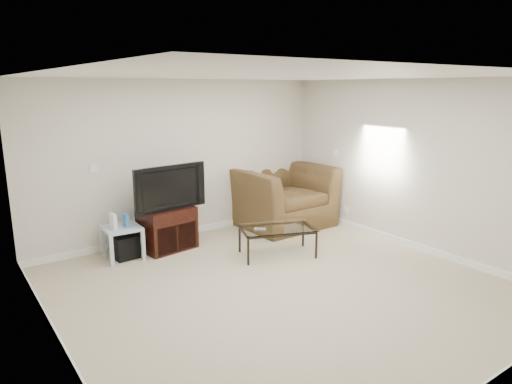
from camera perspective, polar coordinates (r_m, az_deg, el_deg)
floor at (r=5.67m, az=3.00°, el=-11.81°), size 5.00×5.00×0.00m
ceiling at (r=5.15m, az=3.34°, el=14.31°), size 5.00×5.00×0.00m
wall_back at (r=7.36m, az=-9.11°, el=4.00°), size 5.00×0.02×2.50m
wall_left at (r=4.24m, az=-24.37°, el=-3.66°), size 0.02×5.00×2.50m
wall_right at (r=7.08m, az=19.19°, el=3.10°), size 0.02×5.00×2.50m
plate_back at (r=6.85m, az=-19.60°, el=2.75°), size 0.12×0.02×0.12m
plate_right_switch at (r=8.09m, az=9.89°, el=4.78°), size 0.02×0.09×0.13m
plate_right_outlet at (r=8.08m, az=11.14°, el=-2.17°), size 0.02×0.08×0.12m
tv_stand at (r=6.95m, az=-11.03°, el=-4.50°), size 0.82×0.62×0.63m
dvd_player at (r=6.86m, az=-10.92°, el=-2.90°), size 0.45×0.34×0.06m
television at (r=6.76m, az=-11.12°, el=0.67°), size 1.08×0.33×0.66m
side_table at (r=6.74m, az=-16.31°, el=-6.10°), size 0.51×0.51×0.47m
subwoofer at (r=6.79m, az=-16.09°, el=-6.56°), size 0.36×0.36×0.33m
game_console at (r=6.60m, az=-17.42°, el=-3.49°), size 0.06×0.16×0.21m
game_case at (r=6.64m, az=-15.96°, el=-3.40°), size 0.05×0.14×0.19m
recliner at (r=7.97m, az=3.25°, el=0.72°), size 1.59×1.05×1.38m
coffee_table at (r=6.61m, az=2.67°, el=-6.19°), size 1.21×0.94×0.42m
remote at (r=6.45m, az=0.51°, el=-4.60°), size 0.16×0.14×0.02m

